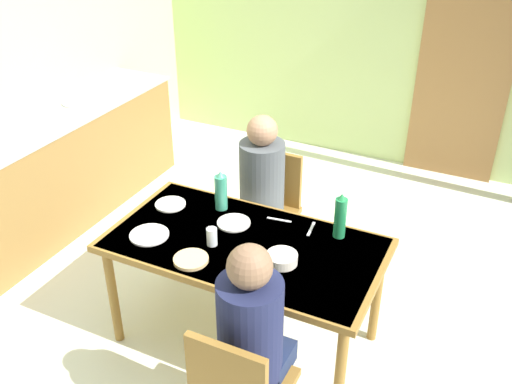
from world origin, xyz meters
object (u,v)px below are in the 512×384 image
(water_bottle_green_near, at_px, (340,217))
(water_bottle_green_far, at_px, (222,191))
(person_near_diner, at_px, (251,325))
(serving_bowl_center, at_px, (282,258))
(kitchen_counter, at_px, (52,172))
(dining_table, at_px, (245,252))
(person_far_diner, at_px, (261,179))
(chair_far_diner, at_px, (269,206))

(water_bottle_green_near, bearing_deg, water_bottle_green_far, -178.12)
(person_near_diner, bearing_deg, serving_bowl_center, 99.26)
(kitchen_counter, xyz_separation_m, water_bottle_green_near, (2.45, -0.26, 0.41))
(water_bottle_green_far, bearing_deg, serving_bowl_center, -32.18)
(kitchen_counter, distance_m, dining_table, 2.08)
(water_bottle_green_near, relative_size, serving_bowl_center, 1.65)
(person_far_diner, xyz_separation_m, water_bottle_green_far, (-0.09, -0.37, 0.07))
(kitchen_counter, xyz_separation_m, person_far_diner, (1.80, 0.08, 0.33))
(person_near_diner, height_order, person_far_diner, same)
(dining_table, relative_size, water_bottle_green_near, 5.56)
(water_bottle_green_near, bearing_deg, chair_far_diner, 143.91)
(kitchen_counter, bearing_deg, person_near_diner, -26.70)
(dining_table, bearing_deg, person_near_diner, -60.70)
(chair_far_diner, bearing_deg, person_near_diner, 111.47)
(dining_table, relative_size, water_bottle_green_far, 6.05)
(water_bottle_green_far, distance_m, serving_bowl_center, 0.66)
(dining_table, height_order, water_bottle_green_near, water_bottle_green_near)
(kitchen_counter, distance_m, person_near_diner, 2.65)
(water_bottle_green_far, xyz_separation_m, serving_bowl_center, (0.55, -0.35, -0.09))
(chair_far_diner, distance_m, water_bottle_green_near, 0.89)
(chair_far_diner, bearing_deg, dining_table, 104.31)
(person_far_diner, height_order, serving_bowl_center, person_far_diner)
(chair_far_diner, distance_m, water_bottle_green_far, 0.62)
(water_bottle_green_far, bearing_deg, chair_far_diner, 79.47)
(chair_far_diner, bearing_deg, person_far_diner, 90.00)
(water_bottle_green_near, bearing_deg, person_near_diner, -96.40)
(kitchen_counter, distance_m, person_far_diner, 1.83)
(dining_table, relative_size, chair_far_diner, 1.79)
(person_near_diner, relative_size, water_bottle_green_near, 2.75)
(person_near_diner, distance_m, water_bottle_green_near, 0.93)
(chair_far_diner, relative_size, water_bottle_green_near, 3.11)
(person_near_diner, distance_m, person_far_diner, 1.38)
(person_near_diner, relative_size, serving_bowl_center, 4.53)
(kitchen_counter, distance_m, chair_far_diner, 1.81)
(chair_far_diner, relative_size, water_bottle_green_far, 3.38)
(chair_far_diner, bearing_deg, water_bottle_green_near, 143.91)
(person_near_diner, relative_size, person_far_diner, 1.00)
(serving_bowl_center, bearing_deg, dining_table, 162.83)
(person_near_diner, relative_size, water_bottle_green_far, 2.99)
(person_near_diner, distance_m, serving_bowl_center, 0.56)
(chair_far_diner, xyz_separation_m, water_bottle_green_far, (-0.09, -0.50, 0.35))
(chair_far_diner, distance_m, serving_bowl_center, 1.00)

